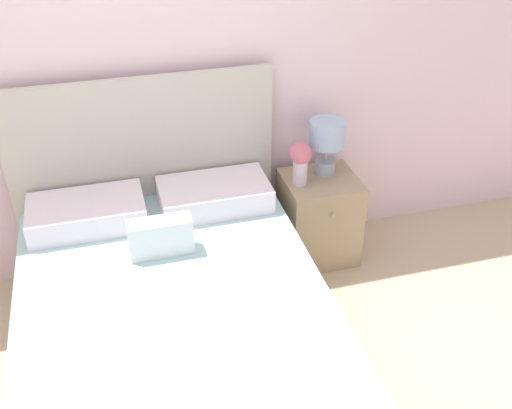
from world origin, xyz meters
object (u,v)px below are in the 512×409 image
(nightstand, at_px, (319,218))
(table_lamp, at_px, (327,139))
(flower_vase, at_px, (301,160))
(bed, at_px, (177,333))

(nightstand, distance_m, table_lamp, 0.51)
(flower_vase, bearing_deg, table_lamp, 24.51)
(nightstand, height_order, flower_vase, flower_vase)
(nightstand, xyz_separation_m, flower_vase, (-0.14, -0.02, 0.44))
(bed, xyz_separation_m, table_lamp, (1.06, 0.82, 0.50))
(flower_vase, bearing_deg, bed, -139.64)
(bed, relative_size, table_lamp, 6.24)
(bed, relative_size, nightstand, 3.79)
(bed, bearing_deg, nightstand, 36.75)
(bed, height_order, table_lamp, bed)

